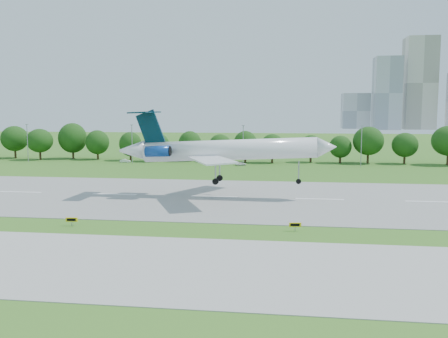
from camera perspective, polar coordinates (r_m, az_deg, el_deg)
ground at (r=70.94m, az=11.92°, el=-6.99°), size 600.00×600.00×0.00m
runway at (r=95.36m, az=10.85°, el=-3.42°), size 400.00×45.00×0.08m
taxiway at (r=53.66m, az=13.30°, el=-11.48°), size 400.00×23.00×0.08m
tree_line at (r=161.19m, az=9.65°, el=2.91°), size 288.40×8.40×10.40m
light_poles at (r=151.14m, az=8.83°, el=2.74°), size 175.90×0.25×12.19m
skyline at (r=471.52m, az=20.91°, el=7.97°), size 127.00×52.00×80.00m
airliner at (r=95.12m, az=-0.67°, el=2.26°), size 41.99×30.66×14.05m
taxi_sign_left at (r=75.74m, az=-17.01°, el=-5.57°), size 1.74×0.39×1.22m
taxi_sign_centre at (r=70.07m, az=8.13°, el=-6.34°), size 1.71×0.43×1.19m
service_vehicle_a at (r=162.99m, az=-11.23°, el=0.93°), size 3.41×1.58×1.08m
service_vehicle_b at (r=150.94m, az=1.92°, el=0.60°), size 3.46×2.15×1.10m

